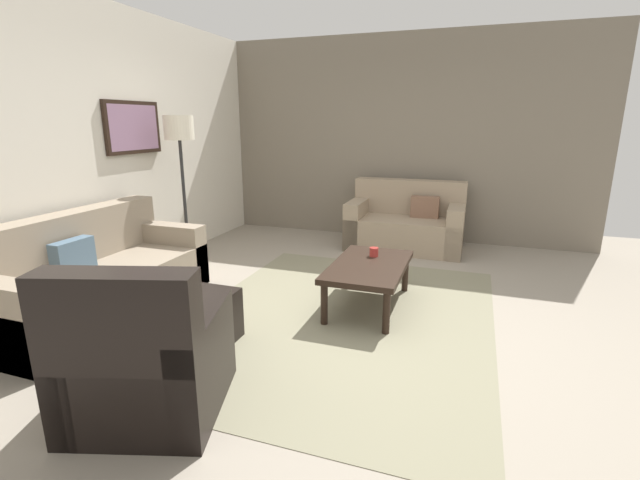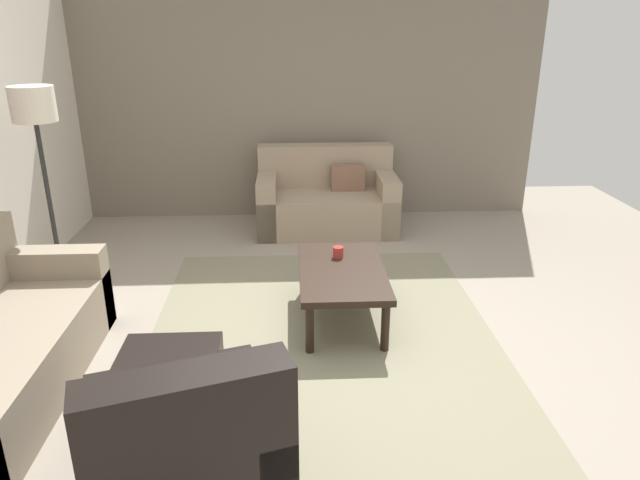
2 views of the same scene
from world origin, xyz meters
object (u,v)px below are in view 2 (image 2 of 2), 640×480
at_px(ottoman, 170,388).
at_px(lamp_standing, 37,127).
at_px(armchair_leather, 189,473).
at_px(cup, 338,252).
at_px(coffee_table, 342,275).
at_px(couch_loveseat, 326,201).

bearing_deg(ottoman, lamp_standing, 35.97).
xyz_separation_m(armchair_leather, lamp_standing, (2.42, 1.42, 1.10)).
bearing_deg(cup, lamp_standing, 84.16).
xyz_separation_m(coffee_table, lamp_standing, (0.46, 2.26, 1.05)).
height_order(cup, lamp_standing, lamp_standing).
distance_m(armchair_leather, cup, 2.34).
bearing_deg(coffee_table, armchair_leather, 156.86).
xyz_separation_m(ottoman, cup, (1.39, -1.07, 0.25)).
bearing_deg(cup, coffee_table, -177.81).
height_order(armchair_leather, cup, armchair_leather).
relative_size(cup, lamp_standing, 0.05).
relative_size(armchair_leather, cup, 11.80).
xyz_separation_m(armchair_leather, ottoman, (0.79, 0.24, -0.11)).
height_order(couch_loveseat, cup, couch_loveseat).
distance_m(ottoman, lamp_standing, 2.34).
distance_m(armchair_leather, lamp_standing, 3.01).
bearing_deg(lamp_standing, ottoman, -144.03).
relative_size(coffee_table, lamp_standing, 0.64).
distance_m(couch_loveseat, coffee_table, 2.14).
xyz_separation_m(coffee_table, cup, (0.23, 0.01, 0.09)).
distance_m(armchair_leather, coffee_table, 2.12).
distance_m(ottoman, cup, 1.78).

